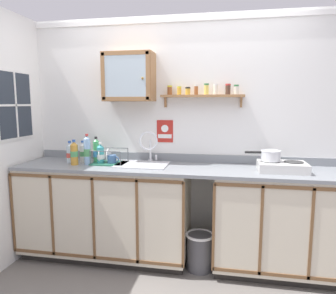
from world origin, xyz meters
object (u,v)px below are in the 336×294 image
Objects in this scene: bottle_water_clear_0 at (70,153)px; warning_sign at (165,131)px; hot_plate_stove at (282,167)px; bottle_opaque_white_1 at (83,152)px; wall_cabinet at (129,77)px; sink at (143,165)px; saucepan at (270,155)px; dish_rack at (108,161)px; bottle_water_blue_3 at (87,151)px; bottle_juice_amber_2 at (74,153)px; trash_bin at (200,251)px; bottle_soda_green_4 at (96,151)px; bottle_detergent_teal_5 at (101,155)px; mug at (112,160)px.

warning_sign reaches higher than bottle_water_clear_0.
hot_plate_stove is at bearing -15.62° from warning_sign.
hot_plate_stove is at bearing -2.67° from bottle_opaque_white_1.
hot_plate_stove is 0.83× the size of wall_cabinet.
sink is at bearing -123.65° from warning_sign.
saucepan is at bearing -2.15° from bottle_opaque_white_1.
saucepan reaches higher than dish_rack.
sink reaches higher than bottle_water_blue_3.
sink is at bearing -37.72° from wall_cabinet.
hot_plate_stove is 1.66m from dish_rack.
bottle_water_clear_0 reaches higher than saucepan.
bottle_water_blue_3 is at bearing -154.76° from warning_sign.
bottle_juice_amber_2 is at bearing -46.69° from bottle_water_clear_0.
wall_cabinet is at bearing -160.45° from warning_sign.
sink is 2.25× the size of bottle_opaque_white_1.
bottle_opaque_white_1 is (0.12, 0.05, 0.00)m from bottle_water_clear_0.
bottle_juice_amber_2 reaches higher than trash_bin.
saucepan is at bearing 1.45° from bottle_water_blue_3.
hot_plate_stove is 1.88× the size of bottle_water_clear_0.
bottle_water_clear_0 is 0.13m from bottle_opaque_white_1.
bottle_water_clear_0 is at bearing -178.88° from sink.
saucepan is at bearing -0.70° from bottle_water_clear_0.
saucepan is 1.56m from dish_rack.
sink is at bearing 166.20° from trash_bin.
warning_sign is at bearing 26.71° from dish_rack.
bottle_opaque_white_1 reaches higher than hot_plate_stove.
bottle_opaque_white_1 is at bearing 177.85° from saucepan.
warning_sign reaches higher than bottle_juice_amber_2.
bottle_water_blue_3 is 0.13m from bottle_soda_green_4.
wall_cabinet is 1.83m from trash_bin.
sink is 0.69m from bottle_juice_amber_2.
bottle_juice_amber_2 is 0.70× the size of trash_bin.
warning_sign is 1.23m from trash_bin.
saucepan is 1.74m from bottle_water_blue_3.
sink reaches higher than hot_plate_stove.
bottle_detergent_teal_5 is 0.10m from dish_rack.
bottle_water_blue_3 reaches higher than bottle_detergent_teal_5.
dish_rack is at bearing 0.63° from bottle_water_clear_0.
bottle_soda_green_4 is at bearing 161.02° from dish_rack.
bottle_opaque_white_1 is at bearing -164.67° from warning_sign.
bottle_soda_green_4 is (0.26, 0.06, 0.02)m from bottle_water_clear_0.
bottle_soda_green_4 is (-0.51, 0.04, 0.12)m from sink.
bottle_water_blue_3 is (-1.85, -0.02, 0.10)m from hot_plate_stove.
warning_sign is at bearing 164.01° from saucepan.
bottle_opaque_white_1 is 1.52m from trash_bin.
saucepan is 1.37× the size of warning_sign.
bottle_opaque_white_1 is 1.75× the size of mug.
warning_sign is at bearing 56.35° from sink.
sink is 0.44m from warning_sign.
sink is at bearing 10.71° from bottle_juice_amber_2.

